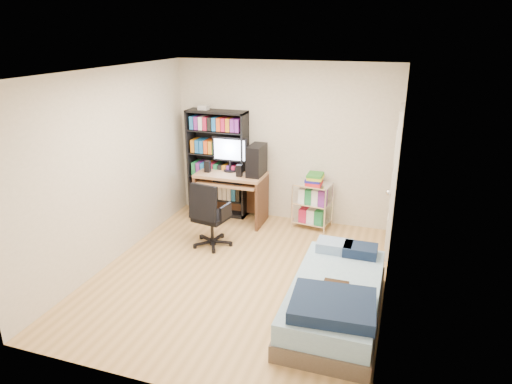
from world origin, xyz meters
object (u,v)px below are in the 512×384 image
(media_shelf, at_px, (218,162))
(office_chair, at_px, (210,226))
(computer_desk, at_px, (239,177))
(bed, at_px, (335,298))

(media_shelf, height_order, office_chair, media_shelf)
(computer_desk, height_order, office_chair, computer_desk)
(computer_desk, relative_size, bed, 0.72)
(computer_desk, xyz_separation_m, bed, (1.90, -2.17, -0.49))
(computer_desk, bearing_deg, office_chair, -93.26)
(office_chair, height_order, bed, office_chair)
(office_chair, bearing_deg, computer_desk, 96.18)
(office_chair, relative_size, bed, 0.52)
(media_shelf, relative_size, computer_desk, 1.34)
(media_shelf, height_order, computer_desk, media_shelf)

